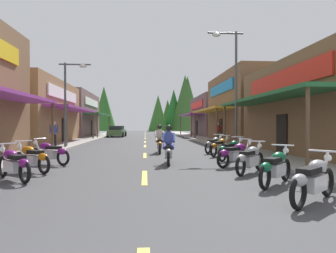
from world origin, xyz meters
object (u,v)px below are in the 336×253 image
object	(u,v)px
motorcycle_parked_right_0	(313,179)
streetlamp_right	(231,75)
motorcycle_parked_right_5	(220,146)
motorcycle_parked_right_6	(214,144)
motorcycle_parked_left_2	(13,163)
motorcycle_parked_right_3	(236,154)
streetlamp_left	(70,92)
motorcycle_parked_right_2	(250,158)
motorcycle_parked_left_4	(50,152)
motorcycle_parked_left_3	(32,157)
parked_car_curbside	(117,131)
rider_cruising_trailing	(160,141)
motorcycle_parked_right_1	(276,167)
pedestrian_by_shop	(218,131)
motorcycle_parked_right_4	(231,149)
rider_cruising_lead	(169,148)
pedestrian_browsing	(54,132)

from	to	relation	value
motorcycle_parked_right_0	streetlamp_right	bearing A→B (deg)	43.31
streetlamp_right	motorcycle_parked_right_5	bearing A→B (deg)	-120.87
motorcycle_parked_right_6	motorcycle_parked_left_2	xyz separation A→B (m)	(-7.53, -7.41, 0.00)
motorcycle_parked_right_0	motorcycle_parked_right_3	size ratio (longest dim) A/B	0.94
streetlamp_left	motorcycle_parked_right_6	distance (m)	9.94
motorcycle_parked_right_2	motorcycle_parked_left_4	xyz separation A→B (m)	(-7.15, 2.60, 0.00)
motorcycle_parked_left_3	parked_car_curbside	world-z (taller)	parked_car_curbside
streetlamp_left	rider_cruising_trailing	distance (m)	7.26
motorcycle_parked_right_1	pedestrian_by_shop	size ratio (longest dim) A/B	0.91
motorcycle_parked_right_0	motorcycle_parked_left_3	xyz separation A→B (m)	(-7.16, 4.39, 0.00)
parked_car_curbside	motorcycle_parked_right_3	bearing A→B (deg)	-162.65
streetlamp_left	motorcycle_parked_right_3	world-z (taller)	streetlamp_left
motorcycle_parked_right_4	rider_cruising_lead	world-z (taller)	rider_cruising_lead
pedestrian_browsing	rider_cruising_trailing	bearing A→B (deg)	58.12
motorcycle_parked_right_1	motorcycle_parked_right_3	bearing A→B (deg)	43.93
motorcycle_parked_left_4	motorcycle_parked_left_3	bearing A→B (deg)	120.42
streetlamp_left	motorcycle_parked_right_5	distance (m)	10.54
motorcycle_parked_right_2	pedestrian_browsing	distance (m)	14.62
motorcycle_parked_left_2	motorcycle_parked_left_4	xyz separation A→B (m)	(-0.04, 3.27, 0.00)
motorcycle_parked_right_0	rider_cruising_trailing	size ratio (longest dim) A/B	0.81
streetlamp_left	pedestrian_browsing	bearing A→B (deg)	150.23
motorcycle_parked_right_3	parked_car_curbside	world-z (taller)	parked_car_curbside
pedestrian_by_shop	pedestrian_browsing	bearing A→B (deg)	-88.75
motorcycle_parked_left_2	pedestrian_by_shop	distance (m)	19.01
motorcycle_parked_right_1	rider_cruising_trailing	bearing A→B (deg)	60.62
rider_cruising_lead	motorcycle_parked_right_0	bearing A→B (deg)	-152.86
motorcycle_parked_left_3	pedestrian_browsing	world-z (taller)	pedestrian_browsing
motorcycle_parked_right_0	motorcycle_parked_left_3	size ratio (longest dim) A/B	1.02
motorcycle_parked_right_6	streetlamp_right	bearing A→B (deg)	-30.10
pedestrian_by_shop	motorcycle_parked_left_3	bearing A→B (deg)	-52.74
motorcycle_parked_left_3	pedestrian_by_shop	world-z (taller)	pedestrian_by_shop
streetlamp_right	motorcycle_parked_right_2	distance (m)	8.27
motorcycle_parked_right_4	motorcycle_parked_right_2	bearing A→B (deg)	-138.88
motorcycle_parked_right_5	motorcycle_parked_left_3	distance (m)	8.76
motorcycle_parked_left_2	motorcycle_parked_right_2	bearing A→B (deg)	-129.45
motorcycle_parked_left_4	streetlamp_right	bearing A→B (deg)	-121.66
streetlamp_left	motorcycle_parked_left_4	bearing A→B (deg)	-81.72
streetlamp_left	motorcycle_parked_right_0	bearing A→B (deg)	-59.28
motorcycle_parked_right_1	motorcycle_parked_right_4	xyz separation A→B (m)	(0.39, 5.26, 0.00)
motorcycle_parked_left_2	motorcycle_parked_right_3	bearing A→B (deg)	-117.64
streetlamp_right	pedestrian_by_shop	xyz separation A→B (m)	(1.36, 8.38, -3.38)
motorcycle_parked_right_0	motorcycle_parked_left_4	bearing A→B (deg)	100.34
motorcycle_parked_right_0	pedestrian_browsing	bearing A→B (deg)	84.32
pedestrian_by_shop	parked_car_curbside	world-z (taller)	pedestrian_by_shop
motorcycle_parked_right_6	rider_cruising_lead	xyz separation A→B (m)	(-2.88, -4.31, 0.17)
streetlamp_right	motorcycle_parked_right_2	world-z (taller)	streetlamp_right
motorcycle_parked_left_2	pedestrian_browsing	xyz separation A→B (m)	(-2.43, 11.73, 0.57)
streetlamp_left	rider_cruising_lead	size ratio (longest dim) A/B	2.62
motorcycle_parked_right_3	rider_cruising_lead	size ratio (longest dim) A/B	0.86
motorcycle_parked_right_3	streetlamp_right	bearing A→B (deg)	41.75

